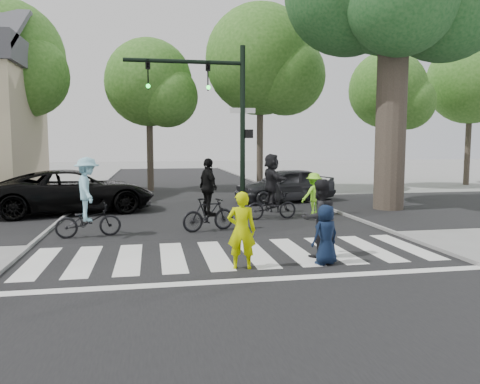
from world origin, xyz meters
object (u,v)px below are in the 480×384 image
at_px(pedestrian_child, 326,235).
at_px(cyclist_mid, 208,201).
at_px(cyclist_left, 88,203).
at_px(car_grey, 285,185).
at_px(pedestrian_woman, 242,230).
at_px(car_suv, 74,191).
at_px(pedestrian_adult, 319,218).
at_px(traffic_signal, 218,107).
at_px(cyclist_right, 272,190).

bearing_deg(pedestrian_child, cyclist_mid, -84.70).
height_order(cyclist_left, car_grey, cyclist_left).
bearing_deg(pedestrian_woman, cyclist_mid, -74.22).
bearing_deg(car_suv, cyclist_mid, -148.98).
distance_m(pedestrian_adult, car_grey, 10.32).
bearing_deg(pedestrian_woman, car_grey, -97.15).
bearing_deg(cyclist_left, pedestrian_child, -36.89).
relative_size(car_suv, car_grey, 1.31).
distance_m(traffic_signal, car_grey, 6.43).
xyz_separation_m(pedestrian_adult, cyclist_left, (-5.64, 3.45, 0.07)).
distance_m(pedestrian_woman, car_grey, 11.55).
height_order(pedestrian_woman, car_grey, pedestrian_woman).
distance_m(pedestrian_woman, pedestrian_adult, 2.11).
bearing_deg(traffic_signal, cyclist_mid, -106.55).
distance_m(cyclist_left, car_suv, 5.11).
distance_m(pedestrian_child, pedestrian_adult, 0.75).
relative_size(traffic_signal, cyclist_mid, 2.70).
distance_m(pedestrian_adult, cyclist_left, 6.61).
xyz_separation_m(pedestrian_woman, cyclist_right, (2.27, 6.21, 0.20)).
bearing_deg(car_grey, pedestrian_adult, -23.24).
bearing_deg(pedestrian_child, cyclist_left, -56.40).
bearing_deg(pedestrian_child, pedestrian_woman, -19.84).
relative_size(pedestrian_child, cyclist_mid, 0.60).
bearing_deg(cyclist_left, pedestrian_woman, -48.62).
height_order(pedestrian_child, cyclist_left, cyclist_left).
bearing_deg(car_suv, pedestrian_woman, -165.83).
height_order(pedestrian_woman, cyclist_left, cyclist_left).
relative_size(cyclist_left, cyclist_mid, 1.03).
bearing_deg(traffic_signal, cyclist_left, -150.02).
distance_m(cyclist_right, car_grey, 4.94).
height_order(cyclist_right, car_grey, cyclist_right).
bearing_deg(cyclist_right, car_suv, 157.61).
height_order(cyclist_mid, cyclist_right, cyclist_right).
relative_size(pedestrian_woman, car_suv, 0.28).
bearing_deg(pedestrian_child, car_suv, -73.39).
xyz_separation_m(pedestrian_child, car_grey, (2.21, 10.81, 0.11)).
height_order(pedestrian_woman, pedestrian_child, pedestrian_woman).
relative_size(pedestrian_woman, cyclist_mid, 0.75).
relative_size(pedestrian_child, car_suv, 0.22).
distance_m(pedestrian_adult, cyclist_mid, 4.32).
bearing_deg(pedestrian_child, car_grey, -121.05).
height_order(traffic_signal, car_suv, traffic_signal).
relative_size(cyclist_mid, cyclist_right, 0.96).
bearing_deg(cyclist_right, cyclist_left, -160.72).
height_order(pedestrian_adult, cyclist_right, cyclist_right).
relative_size(pedestrian_woman, pedestrian_adult, 0.90).
bearing_deg(traffic_signal, pedestrian_adult, -75.14).
bearing_deg(cyclist_right, car_grey, 68.37).
relative_size(pedestrian_adult, cyclist_mid, 0.83).
bearing_deg(car_grey, cyclist_right, -33.13).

